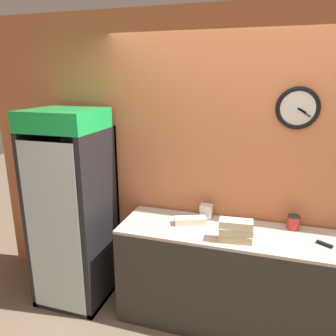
# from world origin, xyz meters

# --- Properties ---
(wall_back) EXTENTS (5.20, 0.09, 2.70)m
(wall_back) POSITION_xyz_m (0.00, 1.18, 1.35)
(wall_back) COLOR #D17547
(wall_back) RESTS_ON ground_plane
(prep_counter) EXTENTS (2.00, 0.58, 0.89)m
(prep_counter) POSITION_xyz_m (0.00, 0.84, 0.45)
(prep_counter) COLOR #332D28
(prep_counter) RESTS_ON ground_plane
(beverage_cooler) EXTENTS (0.64, 0.66, 1.86)m
(beverage_cooler) POSITION_xyz_m (-1.54, 0.84, 1.01)
(beverage_cooler) COLOR black
(beverage_cooler) RESTS_ON ground_plane
(sandwich_stack_bottom) EXTENTS (0.26, 0.14, 0.06)m
(sandwich_stack_bottom) POSITION_xyz_m (-0.01, 0.69, 0.92)
(sandwich_stack_bottom) COLOR tan
(sandwich_stack_bottom) RESTS_ON prep_counter
(sandwich_stack_middle) EXTENTS (0.27, 0.16, 0.06)m
(sandwich_stack_middle) POSITION_xyz_m (-0.01, 0.69, 0.98)
(sandwich_stack_middle) COLOR beige
(sandwich_stack_middle) RESTS_ON sandwich_stack_bottom
(sandwich_stack_top) EXTENTS (0.26, 0.14, 0.06)m
(sandwich_stack_top) POSITION_xyz_m (-0.01, 0.69, 1.04)
(sandwich_stack_top) COLOR beige
(sandwich_stack_top) RESTS_ON sandwich_stack_middle
(sandwich_flat_left) EXTENTS (0.29, 0.20, 0.06)m
(sandwich_flat_left) POSITION_xyz_m (-0.42, 0.89, 0.92)
(sandwich_flat_left) COLOR beige
(sandwich_flat_left) RESTS_ON prep_counter
(chefs_knife) EXTENTS (0.28, 0.19, 0.02)m
(chefs_knife) POSITION_xyz_m (0.69, 0.79, 0.90)
(chefs_knife) COLOR silver
(chefs_knife) RESTS_ON prep_counter
(condiment_jar) EXTENTS (0.11, 0.11, 0.12)m
(condiment_jar) POSITION_xyz_m (0.43, 1.04, 0.95)
(condiment_jar) COLOR #B72D23
(condiment_jar) RESTS_ON prep_counter
(napkin_dispenser) EXTENTS (0.11, 0.09, 0.12)m
(napkin_dispenser) POSITION_xyz_m (-0.31, 1.06, 0.95)
(napkin_dispenser) COLOR silver
(napkin_dispenser) RESTS_ON prep_counter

